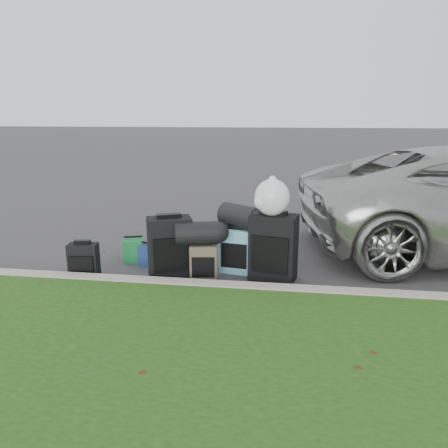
# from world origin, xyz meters

# --- Properties ---
(ground) EXTENTS (120.00, 120.00, 0.00)m
(ground) POSITION_xyz_m (0.00, 0.00, 0.00)
(ground) COLOR #383535
(ground) RESTS_ON ground
(curb) EXTENTS (120.00, 0.18, 0.15)m
(curb) POSITION_xyz_m (0.00, -1.00, 0.07)
(curb) COLOR #9E937F
(curb) RESTS_ON ground
(suitcase_small_black) EXTENTS (0.39, 0.25, 0.46)m
(suitcase_small_black) POSITION_xyz_m (-1.78, -0.72, 0.23)
(suitcase_small_black) COLOR black
(suitcase_small_black) RESTS_ON ground
(suitcase_large_black_left) EXTENTS (0.63, 0.51, 0.79)m
(suitcase_large_black_left) POSITION_xyz_m (-0.70, -0.52, 0.40)
(suitcase_large_black_left) COLOR black
(suitcase_large_black_left) RESTS_ON ground
(suitcase_olive) EXTENTS (0.37, 0.26, 0.47)m
(suitcase_olive) POSITION_xyz_m (-0.25, -0.56, 0.23)
(suitcase_olive) COLOR #413B29
(suitcase_olive) RESTS_ON ground
(suitcase_teal) EXTENTS (0.45, 0.30, 0.59)m
(suitcase_teal) POSITION_xyz_m (0.13, -0.21, 0.30)
(suitcase_teal) COLOR #5490AA
(suitcase_teal) RESTS_ON ground
(suitcase_large_black_right) EXTENTS (0.63, 0.46, 0.85)m
(suitcase_large_black_right) POSITION_xyz_m (0.62, -0.41, 0.43)
(suitcase_large_black_right) COLOR black
(suitcase_large_black_right) RESTS_ON ground
(tote_green) EXTENTS (0.34, 0.30, 0.33)m
(tote_green) POSITION_xyz_m (-1.38, 0.01, 0.16)
(tote_green) COLOR #1B7A39
(tote_green) RESTS_ON ground
(tote_navy) EXTENTS (0.31, 0.27, 0.28)m
(tote_navy) POSITION_xyz_m (-1.10, -0.12, 0.14)
(tote_navy) COLOR navy
(tote_navy) RESTS_ON ground
(duffel_left) EXTENTS (0.60, 0.43, 0.29)m
(duffel_left) POSITION_xyz_m (-0.34, -0.55, 0.61)
(duffel_left) COLOR black
(duffel_left) RESTS_ON suitcase_olive
(duffel_right) EXTENTS (0.64, 0.58, 0.31)m
(duffel_right) POSITION_xyz_m (0.17, -0.15, 0.75)
(duffel_right) COLOR black
(duffel_right) RESTS_ON suitcase_teal
(trash_bag) EXTENTS (0.43, 0.43, 0.43)m
(trash_bag) POSITION_xyz_m (0.58, -0.42, 1.07)
(trash_bag) COLOR white
(trash_bag) RESTS_ON suitcase_large_black_right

